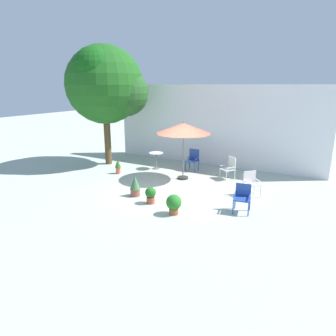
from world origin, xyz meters
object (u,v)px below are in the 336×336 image
(patio_chair_3, at_px, (251,182))
(shade_tree, at_px, (106,84))
(patio_chair_0, at_px, (193,158))
(patio_chair_1, at_px, (242,196))
(potted_plant_1, at_px, (151,194))
(cafe_table_0, at_px, (156,158))
(potted_plant_2, at_px, (174,203))
(patio_umbrella_0, at_px, (184,129))
(patio_chair_2, at_px, (229,167))
(potted_plant_3, at_px, (118,166))
(potted_plant_0, at_px, (135,186))

(patio_chair_3, bearing_deg, shade_tree, 171.87)
(shade_tree, height_order, patio_chair_0, shade_tree)
(shade_tree, bearing_deg, patio_chair_1, -19.11)
(shade_tree, distance_m, potted_plant_1, 6.65)
(cafe_table_0, bearing_deg, potted_plant_2, -52.48)
(shade_tree, xyz_separation_m, patio_chair_1, (7.35, -2.55, -3.30))
(patio_umbrella_0, distance_m, potted_plant_1, 3.44)
(patio_chair_2, bearing_deg, potted_plant_3, -159.75)
(patio_chair_2, bearing_deg, cafe_table_0, -177.39)
(patio_chair_2, xyz_separation_m, potted_plant_2, (-0.31, -4.25, -0.17))
(patio_chair_0, relative_size, potted_plant_1, 1.75)
(shade_tree, relative_size, patio_chair_2, 6.02)
(patio_umbrella_0, distance_m, patio_chair_3, 3.41)
(potted_plant_1, bearing_deg, patio_chair_2, 70.17)
(patio_chair_3, height_order, potted_plant_0, patio_chair_3)
(patio_chair_1, relative_size, patio_chair_3, 0.99)
(patio_chair_0, relative_size, patio_chair_3, 1.11)
(shade_tree, relative_size, cafe_table_0, 7.30)
(potted_plant_0, relative_size, potted_plant_2, 1.18)
(patio_chair_1, bearing_deg, patio_umbrella_0, 145.83)
(shade_tree, bearing_deg, potted_plant_0, -39.66)
(patio_umbrella_0, bearing_deg, potted_plant_3, -165.52)
(patio_chair_0, xyz_separation_m, potted_plant_3, (-2.64, -2.14, -0.19))
(patio_chair_2, bearing_deg, patio_chair_0, 165.65)
(patio_chair_0, relative_size, potted_plant_0, 1.31)
(patio_umbrella_0, relative_size, patio_chair_3, 2.74)
(potted_plant_1, bearing_deg, cafe_table_0, 119.16)
(patio_chair_0, relative_size, potted_plant_2, 1.55)
(potted_plant_0, distance_m, potted_plant_1, 0.91)
(shade_tree, relative_size, potted_plant_3, 8.39)
(patio_chair_1, xyz_separation_m, potted_plant_3, (-5.92, 1.36, -0.14))
(cafe_table_0, xyz_separation_m, patio_chair_0, (1.59, 0.64, 0.03))
(shade_tree, height_order, patio_chair_1, shade_tree)
(potted_plant_2, bearing_deg, patio_chair_0, 108.20)
(cafe_table_0, bearing_deg, patio_chair_1, -30.49)
(potted_plant_1, relative_size, potted_plant_3, 0.83)
(patio_chair_1, height_order, patio_chair_2, patio_chair_2)
(potted_plant_2, bearing_deg, shade_tree, 146.13)
(potted_plant_1, bearing_deg, patio_umbrella_0, 95.48)
(shade_tree, distance_m, patio_chair_0, 5.29)
(potted_plant_0, bearing_deg, patio_umbrella_0, 77.78)
(patio_umbrella_0, bearing_deg, potted_plant_1, -84.52)
(shade_tree, xyz_separation_m, potted_plant_2, (5.62, -3.77, -3.45))
(potted_plant_1, bearing_deg, potted_plant_3, 144.75)
(patio_chair_1, bearing_deg, potted_plant_1, -163.43)
(patio_chair_0, bearing_deg, potted_plant_0, -95.25)
(potted_plant_1, bearing_deg, patio_chair_0, 96.27)
(shade_tree, distance_m, patio_chair_3, 8.00)
(potted_plant_0, distance_m, potted_plant_3, 2.95)
(patio_chair_0, distance_m, potted_plant_1, 4.37)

